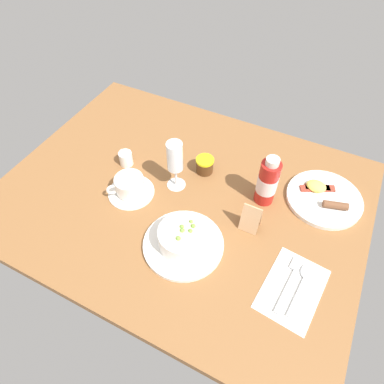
{
  "coord_description": "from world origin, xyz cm",
  "views": [
    {
      "loc": [
        32.96,
        -58.37,
        80.47
      ],
      "look_at": [
        4.86,
        -2.38,
        5.89
      ],
      "focal_mm": 31.64,
      "sensor_mm": 36.0,
      "label": 1
    }
  ],
  "objects_px": {
    "creamer_jug": "(126,158)",
    "wine_glass": "(175,159)",
    "menu_card": "(251,217)",
    "breakfast_plate": "(324,197)",
    "coffee_cup": "(130,186)",
    "sauce_bottle_red": "(267,182)",
    "jam_jar": "(205,165)",
    "porridge_bowl": "(183,239)",
    "cutlery_setting": "(293,287)"
  },
  "relations": [
    {
      "from": "sauce_bottle_red",
      "to": "creamer_jug",
      "type": "bearing_deg",
      "value": -172.65
    },
    {
      "from": "coffee_cup",
      "to": "creamer_jug",
      "type": "xyz_separation_m",
      "value": [
        -0.08,
        0.1,
        -0.0
      ]
    },
    {
      "from": "cutlery_setting",
      "to": "jam_jar",
      "type": "bearing_deg",
      "value": 144.38
    },
    {
      "from": "porridge_bowl",
      "to": "creamer_jug",
      "type": "relative_size",
      "value": 4.08
    },
    {
      "from": "wine_glass",
      "to": "breakfast_plate",
      "type": "xyz_separation_m",
      "value": [
        0.43,
        0.15,
        -0.1
      ]
    },
    {
      "from": "creamer_jug",
      "to": "porridge_bowl",
      "type": "bearing_deg",
      "value": -31.72
    },
    {
      "from": "cutlery_setting",
      "to": "jam_jar",
      "type": "height_order",
      "value": "jam_jar"
    },
    {
      "from": "cutlery_setting",
      "to": "breakfast_plate",
      "type": "relative_size",
      "value": 0.93
    },
    {
      "from": "sauce_bottle_red",
      "to": "breakfast_plate",
      "type": "bearing_deg",
      "value": 26.16
    },
    {
      "from": "cutlery_setting",
      "to": "jam_jar",
      "type": "xyz_separation_m",
      "value": [
        -0.37,
        0.27,
        0.02
      ]
    },
    {
      "from": "cutlery_setting",
      "to": "creamer_jug",
      "type": "xyz_separation_m",
      "value": [
        -0.62,
        0.18,
        0.02
      ]
    },
    {
      "from": "cutlery_setting",
      "to": "coffee_cup",
      "type": "bearing_deg",
      "value": 171.54
    },
    {
      "from": "jam_jar",
      "to": "sauce_bottle_red",
      "type": "xyz_separation_m",
      "value": [
        0.21,
        -0.03,
        0.05
      ]
    },
    {
      "from": "wine_glass",
      "to": "sauce_bottle_red",
      "type": "relative_size",
      "value": 1.01
    },
    {
      "from": "menu_card",
      "to": "creamer_jug",
      "type": "bearing_deg",
      "value": 173.15
    },
    {
      "from": "porridge_bowl",
      "to": "creamer_jug",
      "type": "xyz_separation_m",
      "value": [
        -0.32,
        0.2,
        -0.01
      ]
    },
    {
      "from": "jam_jar",
      "to": "sauce_bottle_red",
      "type": "distance_m",
      "value": 0.22
    },
    {
      "from": "breakfast_plate",
      "to": "menu_card",
      "type": "bearing_deg",
      "value": -130.61
    },
    {
      "from": "coffee_cup",
      "to": "porridge_bowl",
      "type": "bearing_deg",
      "value": -22.15
    },
    {
      "from": "coffee_cup",
      "to": "wine_glass",
      "type": "bearing_deg",
      "value": 39.83
    },
    {
      "from": "porridge_bowl",
      "to": "jam_jar",
      "type": "relative_size",
      "value": 3.82
    },
    {
      "from": "creamer_jug",
      "to": "jam_jar",
      "type": "height_order",
      "value": "same"
    },
    {
      "from": "cutlery_setting",
      "to": "porridge_bowl",
      "type": "bearing_deg",
      "value": -177.15
    },
    {
      "from": "porridge_bowl",
      "to": "wine_glass",
      "type": "height_order",
      "value": "wine_glass"
    },
    {
      "from": "breakfast_plate",
      "to": "coffee_cup",
      "type": "bearing_deg",
      "value": -155.97
    },
    {
      "from": "jam_jar",
      "to": "menu_card",
      "type": "relative_size",
      "value": 0.63
    },
    {
      "from": "breakfast_plate",
      "to": "sauce_bottle_red",
      "type": "bearing_deg",
      "value": -153.84
    },
    {
      "from": "coffee_cup",
      "to": "sauce_bottle_red",
      "type": "bearing_deg",
      "value": 23.08
    },
    {
      "from": "coffee_cup",
      "to": "creamer_jug",
      "type": "relative_size",
      "value": 2.63
    },
    {
      "from": "creamer_jug",
      "to": "wine_glass",
      "type": "xyz_separation_m",
      "value": [
        0.19,
        -0.01,
        0.09
      ]
    },
    {
      "from": "coffee_cup",
      "to": "menu_card",
      "type": "xyz_separation_m",
      "value": [
        0.37,
        0.05,
        0.02
      ]
    },
    {
      "from": "porridge_bowl",
      "to": "sauce_bottle_red",
      "type": "xyz_separation_m",
      "value": [
        0.14,
        0.25,
        0.05
      ]
    },
    {
      "from": "coffee_cup",
      "to": "sauce_bottle_red",
      "type": "height_order",
      "value": "sauce_bottle_red"
    },
    {
      "from": "wine_glass",
      "to": "sauce_bottle_red",
      "type": "bearing_deg",
      "value": 14.41
    },
    {
      "from": "porridge_bowl",
      "to": "coffee_cup",
      "type": "height_order",
      "value": "porridge_bowl"
    },
    {
      "from": "creamer_jug",
      "to": "wine_glass",
      "type": "distance_m",
      "value": 0.21
    },
    {
      "from": "sauce_bottle_red",
      "to": "cutlery_setting",
      "type": "bearing_deg",
      "value": -56.12
    },
    {
      "from": "jam_jar",
      "to": "menu_card",
      "type": "height_order",
      "value": "menu_card"
    },
    {
      "from": "porridge_bowl",
      "to": "menu_card",
      "type": "relative_size",
      "value": 2.4
    },
    {
      "from": "coffee_cup",
      "to": "breakfast_plate",
      "type": "bearing_deg",
      "value": 24.03
    },
    {
      "from": "creamer_jug",
      "to": "breakfast_plate",
      "type": "height_order",
      "value": "creamer_jug"
    },
    {
      "from": "coffee_cup",
      "to": "sauce_bottle_red",
      "type": "xyz_separation_m",
      "value": [
        0.37,
        0.16,
        0.05
      ]
    },
    {
      "from": "creamer_jug",
      "to": "sauce_bottle_red",
      "type": "relative_size",
      "value": 0.32
    },
    {
      "from": "creamer_jug",
      "to": "menu_card",
      "type": "height_order",
      "value": "menu_card"
    },
    {
      "from": "cutlery_setting",
      "to": "sauce_bottle_red",
      "type": "height_order",
      "value": "sauce_bottle_red"
    },
    {
      "from": "breakfast_plate",
      "to": "porridge_bowl",
      "type": "bearing_deg",
      "value": -132.38
    },
    {
      "from": "jam_jar",
      "to": "breakfast_plate",
      "type": "relative_size",
      "value": 0.26
    },
    {
      "from": "coffee_cup",
      "to": "jam_jar",
      "type": "bearing_deg",
      "value": 48.68
    },
    {
      "from": "cutlery_setting",
      "to": "creamer_jug",
      "type": "distance_m",
      "value": 0.65
    },
    {
      "from": "coffee_cup",
      "to": "breakfast_plate",
      "type": "xyz_separation_m",
      "value": [
        0.54,
        0.24,
        -0.02
      ]
    }
  ]
}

